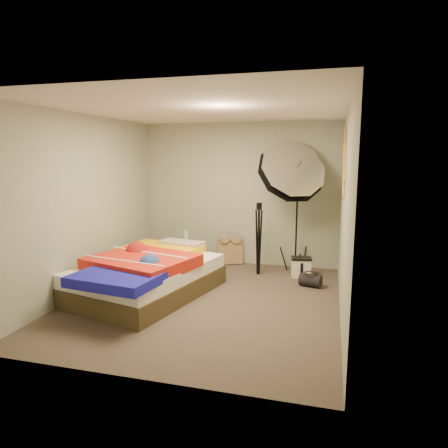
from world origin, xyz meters
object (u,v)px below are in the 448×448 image
(bed, at_px, (147,274))
(camera_tripod, at_px, (259,234))
(camera_case, at_px, (301,268))
(duffel_bag, at_px, (310,280))
(wrapping_roll, at_px, (185,248))
(photo_umbrella, at_px, (290,173))
(tote_bag, at_px, (230,251))

(bed, xyz_separation_m, camera_tripod, (1.33, 1.38, 0.38))
(camera_case, height_order, duffel_bag, camera_case)
(duffel_bag, height_order, camera_tripod, camera_tripod)
(wrapping_roll, xyz_separation_m, photo_umbrella, (1.82, -0.04, 1.34))
(tote_bag, relative_size, bed, 0.19)
(photo_umbrella, bearing_deg, camera_case, -30.55)
(tote_bag, height_order, camera_tripod, camera_tripod)
(tote_bag, height_order, camera_case, tote_bag)
(camera_tripod, bearing_deg, photo_umbrella, 19.62)
(bed, bearing_deg, tote_bag, 69.15)
(wrapping_roll, xyz_separation_m, camera_tripod, (1.35, -0.21, 0.37))
(wrapping_roll, height_order, bed, wrapping_roll)
(tote_bag, relative_size, photo_umbrella, 0.19)
(camera_case, height_order, camera_tripod, camera_tripod)
(duffel_bag, distance_m, bed, 2.40)
(duffel_bag, distance_m, photo_umbrella, 1.71)
(tote_bag, relative_size, camera_case, 1.51)
(camera_case, distance_m, bed, 2.47)
(wrapping_roll, xyz_separation_m, bed, (0.02, -1.58, -0.01))
(tote_bag, height_order, duffel_bag, tote_bag)
(tote_bag, bearing_deg, photo_umbrella, -37.24)
(camera_case, bearing_deg, bed, -154.84)
(duffel_bag, xyz_separation_m, camera_tripod, (-0.87, 0.43, 0.58))
(camera_tripod, bearing_deg, tote_bag, 139.46)
(camera_case, height_order, bed, bed)
(tote_bag, bearing_deg, wrapping_roll, -176.02)
(tote_bag, relative_size, camera_tripod, 0.38)
(tote_bag, distance_m, camera_tripod, 0.92)
(duffel_bag, height_order, photo_umbrella, photo_umbrella)
(tote_bag, bearing_deg, duffel_bag, -51.77)
(duffel_bag, distance_m, camera_tripod, 1.13)
(camera_case, xyz_separation_m, duffel_bag, (0.17, -0.46, -0.05))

